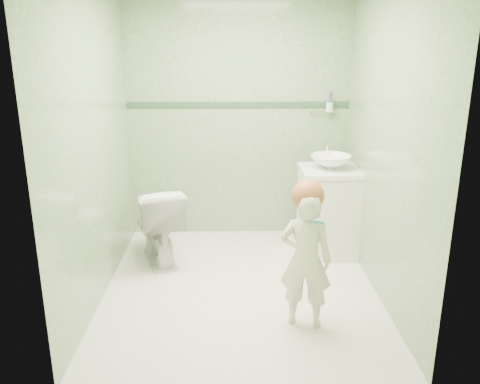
{
  "coord_description": "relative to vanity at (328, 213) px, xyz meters",
  "views": [
    {
      "loc": [
        -0.07,
        -3.66,
        1.96
      ],
      "look_at": [
        0.0,
        0.15,
        0.78
      ],
      "focal_mm": 36.84,
      "sensor_mm": 36.0,
      "label": 1
    }
  ],
  "objects": [
    {
      "name": "teal_toothbrush",
      "position": [
        -0.35,
        -1.39,
        0.44
      ],
      "size": [
        0.11,
        0.14,
        0.08
      ],
      "color": "#119085",
      "rests_on": "toddler"
    },
    {
      "name": "hair_cap",
      "position": [
        -0.4,
        -1.22,
        0.56
      ],
      "size": [
        0.22,
        0.22,
        0.22
      ],
      "primitive_type": "sphere",
      "color": "#A75833",
      "rests_on": "toddler"
    },
    {
      "name": "vanity",
      "position": [
        0.0,
        0.0,
        0.0
      ],
      "size": [
        0.52,
        0.5,
        0.8
      ],
      "primitive_type": "cube",
      "color": "white",
      "rests_on": "ground"
    },
    {
      "name": "cup_holder",
      "position": [
        0.05,
        0.48,
        0.93
      ],
      "size": [
        0.26,
        0.07,
        0.21
      ],
      "color": "silver",
      "rests_on": "room_shell"
    },
    {
      "name": "toilet",
      "position": [
        -1.58,
        -0.15,
        -0.04
      ],
      "size": [
        0.61,
        0.8,
        0.72
      ],
      "primitive_type": "imported",
      "rotation": [
        0.0,
        0.0,
        3.48
      ],
      "color": "white",
      "rests_on": "ground"
    },
    {
      "name": "faucet",
      "position": [
        0.0,
        0.19,
        0.57
      ],
      "size": [
        0.03,
        0.13,
        0.18
      ],
      "color": "silver",
      "rests_on": "counter"
    },
    {
      "name": "trim_stripe",
      "position": [
        -0.84,
        0.54,
        0.95
      ],
      "size": [
        2.2,
        0.02,
        0.05
      ],
      "primitive_type": "cube",
      "color": "#2E4D34",
      "rests_on": "room_shell"
    },
    {
      "name": "counter",
      "position": [
        0.0,
        0.0,
        0.41
      ],
      "size": [
        0.54,
        0.52,
        0.04
      ],
      "primitive_type": "cube",
      "color": "white",
      "rests_on": "vanity"
    },
    {
      "name": "toddler",
      "position": [
        -0.4,
        -1.25,
        0.1
      ],
      "size": [
        0.41,
        0.32,
        0.99
      ],
      "primitive_type": "imported",
      "rotation": [
        0.0,
        0.0,
        2.91
      ],
      "color": "white",
      "rests_on": "ground"
    },
    {
      "name": "basin",
      "position": [
        0.0,
        0.0,
        0.49
      ],
      "size": [
        0.37,
        0.37,
        0.13
      ],
      "primitive_type": "imported",
      "color": "white",
      "rests_on": "counter"
    },
    {
      "name": "room_shell",
      "position": [
        -0.84,
        -0.7,
        0.8
      ],
      "size": [
        2.5,
        2.54,
        2.4
      ],
      "color": "gray",
      "rests_on": "ground"
    },
    {
      "name": "ground",
      "position": [
        -0.84,
        -0.7,
        -0.4
      ],
      "size": [
        2.5,
        2.5,
        0.0
      ],
      "primitive_type": "plane",
      "color": "silver",
      "rests_on": "ground"
    }
  ]
}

